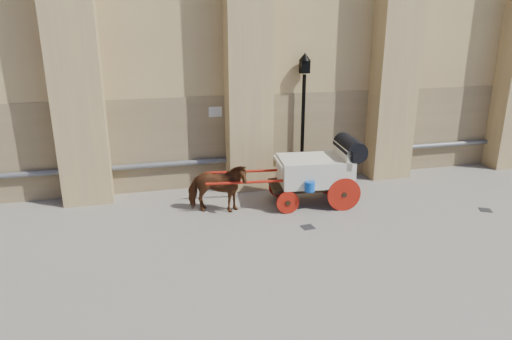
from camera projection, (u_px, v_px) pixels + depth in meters
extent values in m
plane|color=slate|center=(317.00, 229.00, 12.02)|extent=(90.00, 90.00, 0.00)
cube|color=#8B7552|center=(329.00, 134.00, 15.86)|extent=(44.00, 0.35, 3.00)
cylinder|color=#59595B|center=(331.00, 153.00, 15.80)|extent=(42.00, 0.18, 0.18)
cube|color=beige|center=(215.00, 112.00, 14.46)|extent=(0.42, 0.04, 0.32)
imported|color=#5B2A13|center=(217.00, 188.00, 12.88)|extent=(1.88, 1.23, 1.46)
cube|color=black|center=(310.00, 184.00, 13.58)|extent=(2.51, 1.35, 0.13)
cube|color=beige|center=(315.00, 170.00, 13.46)|extent=(2.21, 1.59, 0.76)
cube|color=beige|center=(342.00, 155.00, 13.43)|extent=(0.31, 1.38, 0.60)
cube|color=beige|center=(284.00, 163.00, 13.26)|extent=(0.51, 1.24, 0.11)
cylinder|color=black|center=(350.00, 148.00, 13.39)|extent=(0.76, 1.42, 0.61)
cylinder|color=#A1170B|center=(344.00, 194.00, 13.08)|extent=(0.98, 0.17, 0.98)
cylinder|color=#A1170B|center=(330.00, 179.00, 14.36)|extent=(0.98, 0.17, 0.98)
cylinder|color=#A1170B|center=(288.00, 203.00, 12.92)|extent=(0.66, 0.14, 0.66)
cylinder|color=#A1170B|center=(279.00, 187.00, 14.20)|extent=(0.66, 0.14, 0.66)
cylinder|color=#A1170B|center=(253.00, 182.00, 12.78)|extent=(2.61, 0.37, 0.08)
cylinder|color=#A1170B|center=(248.00, 171.00, 13.71)|extent=(2.61, 0.37, 0.08)
cylinder|color=blue|center=(310.00, 186.00, 12.76)|extent=(0.28, 0.28, 0.28)
cylinder|color=black|center=(303.00, 130.00, 15.13)|extent=(0.12, 0.12, 3.62)
cone|color=black|center=(301.00, 176.00, 15.63)|extent=(0.36, 0.36, 0.36)
cube|color=black|center=(305.00, 66.00, 14.50)|extent=(0.28, 0.28, 0.42)
cone|color=black|center=(305.00, 57.00, 14.41)|extent=(0.40, 0.40, 0.24)
cube|color=black|center=(308.00, 227.00, 12.12)|extent=(0.36, 0.36, 0.01)
cube|color=black|center=(485.00, 210.00, 13.23)|extent=(0.42, 0.42, 0.01)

